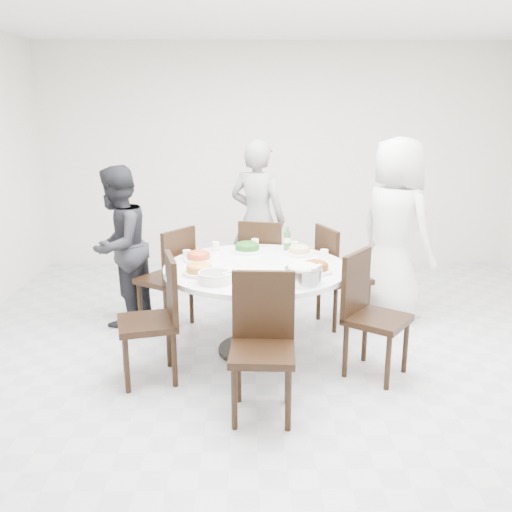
{
  "coord_description": "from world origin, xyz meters",
  "views": [
    {
      "loc": [
        -0.39,
        -3.98,
        1.96
      ],
      "look_at": [
        -0.32,
        0.3,
        0.82
      ],
      "focal_mm": 38.0,
      "sensor_mm": 36.0,
      "label": 1
    }
  ],
  "objects_px": {
    "chair_sw": "(147,320)",
    "rice_bowl": "(303,276)",
    "chair_ne": "(344,276)",
    "soup_bowl": "(215,277)",
    "diner_right": "(395,230)",
    "chair_se": "(378,317)",
    "beverage_bottle": "(287,238)",
    "chair_n": "(264,265)",
    "dining_table": "(256,309)",
    "chair_s": "(262,350)",
    "chair_nw": "(165,277)",
    "diner_middle": "(258,220)",
    "diner_left": "(118,246)"
  },
  "relations": [
    {
      "from": "chair_nw",
      "to": "diner_left",
      "type": "xyz_separation_m",
      "value": [
        -0.44,
        0.11,
        0.27
      ]
    },
    {
      "from": "rice_bowl",
      "to": "dining_table",
      "type": "bearing_deg",
      "value": 125.28
    },
    {
      "from": "chair_n",
      "to": "chair_sw",
      "type": "height_order",
      "value": "same"
    },
    {
      "from": "chair_nw",
      "to": "diner_left",
      "type": "distance_m",
      "value": 0.53
    },
    {
      "from": "chair_s",
      "to": "chair_se",
      "type": "bearing_deg",
      "value": 36.36
    },
    {
      "from": "diner_middle",
      "to": "diner_right",
      "type": "bearing_deg",
      "value": 178.91
    },
    {
      "from": "chair_ne",
      "to": "diner_right",
      "type": "xyz_separation_m",
      "value": [
        0.51,
        0.2,
        0.4
      ]
    },
    {
      "from": "chair_ne",
      "to": "chair_nw",
      "type": "xyz_separation_m",
      "value": [
        -1.67,
        -0.01,
        0.0
      ]
    },
    {
      "from": "chair_sw",
      "to": "rice_bowl",
      "type": "xyz_separation_m",
      "value": [
        1.15,
        0.01,
        0.33
      ]
    },
    {
      "from": "beverage_bottle",
      "to": "diner_middle",
      "type": "bearing_deg",
      "value": 105.09
    },
    {
      "from": "chair_ne",
      "to": "diner_right",
      "type": "height_order",
      "value": "diner_right"
    },
    {
      "from": "diner_right",
      "to": "diner_left",
      "type": "distance_m",
      "value": 2.62
    },
    {
      "from": "chair_ne",
      "to": "soup_bowl",
      "type": "distance_m",
      "value": 1.57
    },
    {
      "from": "chair_nw",
      "to": "chair_se",
      "type": "distance_m",
      "value": 2.03
    },
    {
      "from": "diner_right",
      "to": "beverage_bottle",
      "type": "bearing_deg",
      "value": 72.92
    },
    {
      "from": "diner_right",
      "to": "soup_bowl",
      "type": "xyz_separation_m",
      "value": [
        -1.65,
        -1.24,
        -0.08
      ]
    },
    {
      "from": "diner_middle",
      "to": "soup_bowl",
      "type": "height_order",
      "value": "diner_middle"
    },
    {
      "from": "chair_ne",
      "to": "chair_se",
      "type": "height_order",
      "value": "same"
    },
    {
      "from": "dining_table",
      "to": "chair_s",
      "type": "relative_size",
      "value": 1.58
    },
    {
      "from": "chair_ne",
      "to": "diner_middle",
      "type": "height_order",
      "value": "diner_middle"
    },
    {
      "from": "chair_se",
      "to": "chair_sw",
      "type": "bearing_deg",
      "value": 128.41
    },
    {
      "from": "rice_bowl",
      "to": "beverage_bottle",
      "type": "xyz_separation_m",
      "value": [
        -0.05,
        0.99,
        0.05
      ]
    },
    {
      "from": "chair_sw",
      "to": "chair_s",
      "type": "relative_size",
      "value": 1.0
    },
    {
      "from": "dining_table",
      "to": "diner_right",
      "type": "distance_m",
      "value": 1.64
    },
    {
      "from": "chair_nw",
      "to": "dining_table",
      "type": "bearing_deg",
      "value": 89.49
    },
    {
      "from": "diner_right",
      "to": "chair_se",
      "type": "bearing_deg",
      "value": 128.15
    },
    {
      "from": "beverage_bottle",
      "to": "chair_n",
      "type": "bearing_deg",
      "value": 112.43
    },
    {
      "from": "chair_se",
      "to": "diner_right",
      "type": "height_order",
      "value": "diner_right"
    },
    {
      "from": "dining_table",
      "to": "soup_bowl",
      "type": "height_order",
      "value": "soup_bowl"
    },
    {
      "from": "chair_s",
      "to": "diner_right",
      "type": "height_order",
      "value": "diner_right"
    },
    {
      "from": "chair_ne",
      "to": "rice_bowl",
      "type": "xyz_separation_m",
      "value": [
        -0.5,
        -1.08,
        0.33
      ]
    },
    {
      "from": "dining_table",
      "to": "chair_se",
      "type": "xyz_separation_m",
      "value": [
        0.91,
        -0.44,
        0.1
      ]
    },
    {
      "from": "diner_middle",
      "to": "chair_sw",
      "type": "bearing_deg",
      "value": 90.97
    },
    {
      "from": "chair_nw",
      "to": "diner_middle",
      "type": "xyz_separation_m",
      "value": [
        0.88,
        0.85,
        0.37
      ]
    },
    {
      "from": "diner_left",
      "to": "chair_sw",
      "type": "bearing_deg",
      "value": 36.47
    },
    {
      "from": "chair_sw",
      "to": "rice_bowl",
      "type": "bearing_deg",
      "value": 75.6
    },
    {
      "from": "diner_middle",
      "to": "soup_bowl",
      "type": "distance_m",
      "value": 1.91
    },
    {
      "from": "chair_n",
      "to": "diner_middle",
      "type": "relative_size",
      "value": 0.56
    },
    {
      "from": "chair_n",
      "to": "soup_bowl",
      "type": "height_order",
      "value": "chair_n"
    },
    {
      "from": "chair_n",
      "to": "diner_left",
      "type": "xyz_separation_m",
      "value": [
        -1.37,
        -0.29,
        0.27
      ]
    },
    {
      "from": "chair_sw",
      "to": "diner_left",
      "type": "height_order",
      "value": "diner_left"
    },
    {
      "from": "diner_middle",
      "to": "diner_left",
      "type": "distance_m",
      "value": 1.52
    },
    {
      "from": "chair_s",
      "to": "diner_middle",
      "type": "height_order",
      "value": "diner_middle"
    },
    {
      "from": "soup_bowl",
      "to": "dining_table",
      "type": "bearing_deg",
      "value": 54.58
    },
    {
      "from": "chair_se",
      "to": "soup_bowl",
      "type": "distance_m",
      "value": 1.25
    },
    {
      "from": "chair_sw",
      "to": "soup_bowl",
      "type": "distance_m",
      "value": 0.6
    },
    {
      "from": "chair_s",
      "to": "chair_ne",
      "type": "bearing_deg",
      "value": 66.93
    },
    {
      "from": "chair_nw",
      "to": "rice_bowl",
      "type": "xyz_separation_m",
      "value": [
        1.18,
        -1.07,
        0.33
      ]
    },
    {
      "from": "chair_n",
      "to": "rice_bowl",
      "type": "relative_size",
      "value": 3.47
    },
    {
      "from": "dining_table",
      "to": "chair_sw",
      "type": "height_order",
      "value": "chair_sw"
    }
  ]
}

